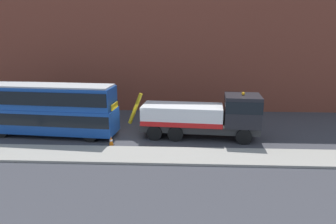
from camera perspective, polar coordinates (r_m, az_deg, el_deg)
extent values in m
plane|color=#38383D|center=(24.69, -7.12, -4.30)|extent=(120.00, 120.00, 0.00)
cube|color=gray|center=(20.80, -9.08, -7.82)|extent=(60.00, 2.80, 0.15)
cube|color=brown|center=(32.01, -4.87, 14.61)|extent=(60.00, 1.20, 16.00)
cube|color=#2D2D2D|center=(23.93, 5.74, -2.72)|extent=(9.16, 2.99, 0.55)
cube|color=black|center=(23.67, 13.59, 0.32)|extent=(2.82, 2.82, 2.30)
cube|color=black|center=(23.56, 13.66, 1.39)|extent=(2.85, 2.85, 0.90)
cube|color=silver|center=(23.73, 2.66, -0.36)|extent=(6.30, 3.12, 1.40)
cube|color=red|center=(23.87, 2.65, -1.57)|extent=(6.31, 3.18, 0.36)
cylinder|color=#B79914|center=(24.26, -6.09, 0.63)|extent=(1.25, 0.39, 2.52)
sphere|color=orange|center=(23.40, 13.78, 3.34)|extent=(0.24, 0.24, 0.24)
cylinder|color=black|center=(25.19, 13.35, -2.82)|extent=(1.19, 0.44, 1.16)
cylinder|color=black|center=(23.09, 13.85, -4.45)|extent=(1.19, 0.44, 1.16)
cylinder|color=black|center=(25.17, 1.95, -2.44)|extent=(1.19, 0.44, 1.16)
cylinder|color=black|center=(23.07, 1.39, -4.03)|extent=(1.19, 0.44, 1.16)
cylinder|color=black|center=(25.38, -1.65, -2.30)|extent=(1.19, 0.44, 1.16)
cylinder|color=black|center=(23.29, -2.54, -3.86)|extent=(1.19, 0.44, 1.16)
cube|color=#19479E|center=(26.03, -21.43, -1.27)|extent=(11.18, 3.45, 1.90)
cube|color=#19479E|center=(25.63, -21.80, 2.61)|extent=(10.95, 3.33, 1.70)
cube|color=black|center=(25.97, -21.48, -0.73)|extent=(11.07, 3.49, 0.90)
cube|color=black|center=(25.61, -21.82, 2.83)|extent=(10.85, 3.47, 1.00)
cube|color=#B2B2B2|center=(25.48, -21.99, 4.61)|extent=(10.72, 3.22, 0.12)
cube|color=yellow|center=(23.54, -9.88, 1.09)|extent=(0.19, 1.50, 0.44)
cylinder|color=black|center=(25.57, -12.43, -2.65)|extent=(1.06, 0.39, 1.04)
cylinder|color=black|center=(23.66, -14.21, -4.17)|extent=(1.06, 0.39, 1.04)
cylinder|color=black|center=(28.82, -26.01, -1.87)|extent=(1.06, 0.39, 1.04)
cylinder|color=black|center=(27.14, -28.49, -3.12)|extent=(1.06, 0.39, 1.04)
cone|color=orange|center=(22.60, -10.50, -5.27)|extent=(0.32, 0.32, 0.72)
cylinder|color=white|center=(22.59, -10.51, -5.18)|extent=(0.21, 0.21, 0.10)
cube|color=black|center=(22.72, -10.46, -6.08)|extent=(0.36, 0.36, 0.04)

